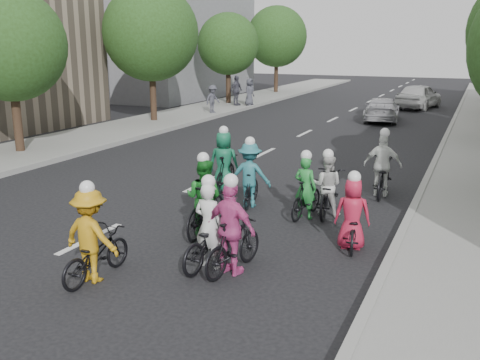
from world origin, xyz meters
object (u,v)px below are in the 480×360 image
Objects in this scene: cyclist_6 at (327,191)px; cyclist_7 at (250,179)px; follow_car_trail at (419,96)px; cyclist_3 at (232,237)px; cyclist_5 at (306,194)px; cyclist_2 at (93,244)px; cyclist_1 at (205,203)px; cyclist_4 at (353,221)px; spectator_0 at (213,99)px; follow_car_lead at (382,109)px; cyclist_8 at (383,172)px; spectator_1 at (236,91)px; cyclist_0 at (211,236)px; spectator_2 at (249,92)px; cyclist_9 at (225,168)px.

cyclist_7 is at bearing -1.21° from cyclist_6.
follow_car_trail is at bearing -94.52° from cyclist_6.
cyclist_3 is 1.13× the size of cyclist_5.
cyclist_1 is at bearing -101.80° from cyclist_2.
cyclist_7 is (-3.01, 1.76, 0.15)m from cyclist_4.
spectator_0 is at bearing -47.77° from cyclist_5.
cyclist_1 is 19.69m from spectator_0.
cyclist_5 is at bearing 87.16° from follow_car_lead.
cyclist_8 is 1.24× the size of spectator_0.
cyclist_7 is at bearing 36.65° from cyclist_8.
cyclist_4 is 0.85× the size of cyclist_8.
spectator_1 is (-12.25, 20.96, 0.54)m from cyclist_4.
cyclist_1 reaches higher than cyclist_6.
cyclist_0 is 1.13× the size of spectator_2.
spectator_0 is at bearing -70.83° from cyclist_9.
follow_car_lead is at bearing -90.21° from cyclist_6.
spectator_1 is (-8.07, 18.28, 0.40)m from cyclist_9.
spectator_0 is at bearing -66.21° from cyclist_4.
cyclist_0 is at bearing 99.89° from follow_car_trail.
spectator_0 is at bearing 3.16° from follow_car_lead.
follow_car_lead is 2.71× the size of spectator_0.
cyclist_6 is (0.40, 0.45, 0.01)m from cyclist_5.
cyclist_2 reaches higher than follow_car_lead.
cyclist_5 is at bearing -132.14° from cyclist_1.
cyclist_3 reaches higher than follow_car_lead.
cyclist_0 is 1.69m from cyclist_1.
cyclist_0 reaches higher than follow_car_lead.
cyclist_8 is 14.75m from follow_car_lead.
cyclist_2 is 0.39× the size of follow_car_trail.
cyclist_7 is 16.93m from follow_car_lead.
cyclist_0 is 25.07m from spectator_1.
cyclist_7 is 0.95× the size of spectator_1.
cyclist_2 is at bearing 96.81° from follow_car_trail.
cyclist_1 is 1.04× the size of cyclist_3.
follow_car_trail is at bearing -103.57° from cyclist_7.
cyclist_8 is at bearing -118.08° from cyclist_6.
cyclist_1 is 1.14× the size of spectator_2.
follow_car_trail is (-0.11, 23.87, 0.21)m from cyclist_5.
spectator_0 is at bearing -50.64° from cyclist_8.
cyclist_0 is 1.07× the size of cyclist_7.
spectator_0 is (-8.15, 20.43, 0.27)m from cyclist_2.
cyclist_2 is 5.39m from cyclist_5.
cyclist_6 is 18.63m from spectator_0.
cyclist_4 is 1.05× the size of spectator_0.
follow_car_lead is at bearing 91.64° from follow_car_trail.
cyclist_6 is at bearing 88.61° from follow_car_lead.
cyclist_1 is 3.43m from cyclist_9.
spectator_0 is (-9.73, 19.03, 0.36)m from cyclist_0.
cyclist_6 is 3.23m from cyclist_9.
spectator_2 is at bearing -77.78° from cyclist_9.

